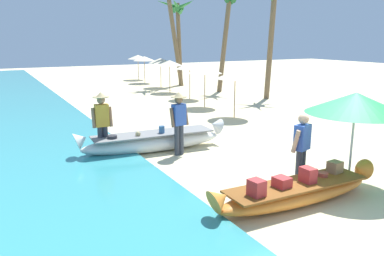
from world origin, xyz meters
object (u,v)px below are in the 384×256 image
object	(u,v)px
person_vendor_assistant	(102,120)
palm_tree_mid_cluster	(178,15)
palm_tree_leaning_seaward	(229,5)
boat_orange_foreground	(297,191)
patio_umbrella_large	(356,103)
palm_tree_far_behind	(274,1)
person_vendor_hatted	(179,119)
person_tourist_customer	(302,147)
boat_white_midground	(153,141)

from	to	relation	value
person_vendor_assistant	palm_tree_mid_cluster	distance (m)	17.02
person_vendor_assistant	palm_tree_leaning_seaward	xyz separation A→B (m)	(10.41, 9.67, 4.07)
person_vendor_assistant	boat_orange_foreground	bearing A→B (deg)	-63.28
patio_umbrella_large	palm_tree_far_behind	world-z (taller)	palm_tree_far_behind
person_vendor_hatted	person_tourist_customer	xyz separation A→B (m)	(1.16, -3.48, -0.08)
boat_orange_foreground	palm_tree_far_behind	size ratio (longest dim) A/B	0.63
person_vendor_hatted	person_tourist_customer	world-z (taller)	person_vendor_hatted
person_tourist_customer	person_vendor_assistant	bearing A→B (deg)	125.06
person_tourist_customer	palm_tree_leaning_seaward	bearing A→B (deg)	62.30
boat_white_midground	palm_tree_far_behind	bearing A→B (deg)	34.05
patio_umbrella_large	palm_tree_far_behind	distance (m)	13.07
patio_umbrella_large	boat_orange_foreground	bearing A→B (deg)	-172.31
boat_orange_foreground	palm_tree_far_behind	distance (m)	14.65
palm_tree_leaning_seaward	person_tourist_customer	bearing A→B (deg)	-117.70
palm_tree_leaning_seaward	palm_tree_mid_cluster	size ratio (longest dim) A/B	1.10
person_vendor_hatted	palm_tree_mid_cluster	bearing A→B (deg)	64.00
boat_orange_foreground	person_tourist_customer	xyz separation A→B (m)	(0.59, 0.54, 0.68)
palm_tree_leaning_seaward	palm_tree_mid_cluster	xyz separation A→B (m)	(-1.31, 4.24, -0.44)
person_tourist_customer	palm_tree_far_behind	xyz separation A→B (m)	(7.77, 10.50, 4.11)
person_vendor_assistant	palm_tree_mid_cluster	xyz separation A→B (m)	(9.10, 13.92, 3.63)
person_tourist_customer	palm_tree_far_behind	distance (m)	13.69
person_tourist_customer	person_vendor_assistant	world-z (taller)	person_vendor_assistant
person_tourist_customer	patio_umbrella_large	size ratio (longest dim) A/B	0.79
patio_umbrella_large	palm_tree_leaning_seaward	size ratio (longest dim) A/B	0.33
palm_tree_leaning_seaward	palm_tree_far_behind	xyz separation A→B (m)	(0.41, -3.53, -0.05)
person_vendor_assistant	palm_tree_far_behind	world-z (taller)	palm_tree_far_behind
boat_white_midground	palm_tree_mid_cluster	size ratio (longest dim) A/B	0.78
boat_white_midground	palm_tree_leaning_seaward	distance (m)	14.23
person_vendor_hatted	palm_tree_leaning_seaward	size ratio (longest dim) A/B	0.28
boat_orange_foreground	person_tourist_customer	bearing A→B (deg)	42.78
palm_tree_mid_cluster	person_tourist_customer	bearing A→B (deg)	-108.32
boat_white_midground	palm_tree_far_behind	distance (m)	12.33
patio_umbrella_large	palm_tree_mid_cluster	xyz separation A→B (m)	(4.89, 18.57, 2.83)
palm_tree_mid_cluster	palm_tree_far_behind	xyz separation A→B (m)	(1.72, -7.77, 0.39)
boat_white_midground	boat_orange_foreground	bearing A→B (deg)	-77.02
person_tourist_customer	palm_tree_far_behind	size ratio (longest dim) A/B	0.26
person_vendor_assistant	palm_tree_leaning_seaward	world-z (taller)	palm_tree_leaning_seaward
patio_umbrella_large	palm_tree_mid_cluster	bearing A→B (deg)	75.24
person_vendor_hatted	boat_white_midground	bearing A→B (deg)	128.18
person_tourist_customer	palm_tree_leaning_seaward	distance (m)	16.37
palm_tree_mid_cluster	palm_tree_leaning_seaward	bearing A→B (deg)	-72.83
patio_umbrella_large	palm_tree_leaning_seaward	bearing A→B (deg)	66.59
boat_orange_foreground	person_vendor_assistant	world-z (taller)	person_vendor_assistant
person_tourist_customer	patio_umbrella_large	distance (m)	1.49
boat_white_midground	patio_umbrella_large	size ratio (longest dim) A/B	2.14
person_tourist_customer	palm_tree_mid_cluster	distance (m)	19.60
boat_orange_foreground	boat_white_midground	xyz separation A→B (m)	(-1.08, 4.67, 0.04)
boat_white_midground	person_vendor_assistant	world-z (taller)	person_vendor_assistant
person_tourist_customer	palm_tree_mid_cluster	xyz separation A→B (m)	(6.05, 18.27, 3.72)
palm_tree_leaning_seaward	boat_white_midground	bearing A→B (deg)	-132.35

